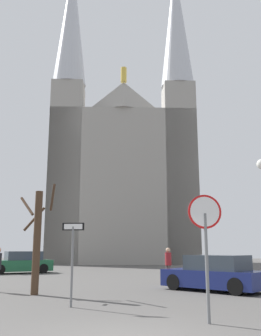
% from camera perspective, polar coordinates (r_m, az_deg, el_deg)
% --- Properties ---
extents(cathedral, '(17.43, 12.84, 38.32)m').
position_cam_1_polar(cathedral, '(46.36, -1.14, 0.12)').
color(cathedral, gray).
rests_on(cathedral, ground).
extents(stop_sign, '(0.82, 0.16, 2.97)m').
position_cam_1_polar(stop_sign, '(9.41, 11.16, -9.21)').
color(stop_sign, slate).
rests_on(stop_sign, ground).
extents(one_way_arrow_sign, '(0.68, 0.09, 2.45)m').
position_cam_1_polar(one_way_arrow_sign, '(11.84, -8.69, -12.51)').
color(one_way_arrow_sign, slate).
rests_on(one_way_arrow_sign, ground).
extents(bare_tree, '(1.47, 1.46, 4.12)m').
position_cam_1_polar(bare_tree, '(15.17, -13.81, -10.13)').
color(bare_tree, '#473323').
rests_on(bare_tree, ground).
extents(parked_car_near_navy, '(4.24, 3.97, 1.42)m').
position_cam_1_polar(parked_car_near_navy, '(16.34, 12.47, -15.26)').
color(parked_car_near_navy, navy).
rests_on(parked_car_near_navy, ground).
extents(parked_car_far_green, '(4.53, 3.63, 1.48)m').
position_cam_1_polar(parked_car_far_green, '(28.34, -16.07, -13.50)').
color(parked_car_far_green, '#1E5B38').
rests_on(parked_car_far_green, ground).
extents(pedestrian_walking, '(0.32, 0.32, 1.72)m').
position_cam_1_polar(pedestrian_walking, '(19.85, 5.68, -13.75)').
color(pedestrian_walking, '#594C47').
rests_on(pedestrian_walking, ground).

